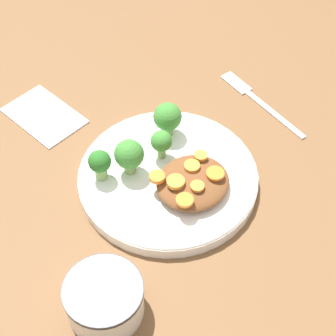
% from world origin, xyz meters
% --- Properties ---
extents(ground_plane, '(4.00, 4.00, 0.00)m').
position_xyz_m(ground_plane, '(0.00, 0.00, 0.00)').
color(ground_plane, brown).
extents(plate, '(0.28, 0.28, 0.02)m').
position_xyz_m(plate, '(0.00, 0.00, 0.01)').
color(plate, white).
rests_on(plate, ground_plane).
extents(dip_bowl, '(0.10, 0.10, 0.05)m').
position_xyz_m(dip_bowl, '(-0.10, 0.20, 0.03)').
color(dip_bowl, white).
rests_on(dip_bowl, ground_plane).
extents(stew_mound, '(0.10, 0.11, 0.03)m').
position_xyz_m(stew_mound, '(-0.04, -0.01, 0.03)').
color(stew_mound, brown).
rests_on(stew_mound, plate).
extents(broccoli_floret_0, '(0.05, 0.05, 0.06)m').
position_xyz_m(broccoli_floret_0, '(0.04, 0.04, 0.05)').
color(broccoli_floret_0, '#7FA85B').
rests_on(broccoli_floret_0, plate).
extents(broccoli_floret_1, '(0.05, 0.05, 0.06)m').
position_xyz_m(broccoli_floret_1, '(0.06, -0.06, 0.05)').
color(broccoli_floret_1, '#759E51').
rests_on(broccoli_floret_1, plate).
extents(broccoli_floret_2, '(0.03, 0.03, 0.05)m').
position_xyz_m(broccoli_floret_2, '(0.06, 0.08, 0.05)').
color(broccoli_floret_2, '#7FA85B').
rests_on(broccoli_floret_2, plate).
extents(broccoli_floret_3, '(0.03, 0.03, 0.05)m').
position_xyz_m(broccoli_floret_3, '(0.03, -0.02, 0.05)').
color(broccoli_floret_3, '#7FA85B').
rests_on(broccoli_floret_3, plate).
extents(carrot_slice_0, '(0.03, 0.03, 0.00)m').
position_xyz_m(carrot_slice_0, '(-0.06, -0.04, 0.05)').
color(carrot_slice_0, orange).
rests_on(carrot_slice_0, stew_mound).
extents(carrot_slice_1, '(0.02, 0.02, 0.00)m').
position_xyz_m(carrot_slice_1, '(-0.06, -0.00, 0.05)').
color(carrot_slice_1, orange).
rests_on(carrot_slice_1, stew_mound).
extents(carrot_slice_2, '(0.03, 0.03, 0.01)m').
position_xyz_m(carrot_slice_2, '(-0.04, 0.02, 0.05)').
color(carrot_slice_2, orange).
rests_on(carrot_slice_2, stew_mound).
extents(carrot_slice_3, '(0.02, 0.02, 0.01)m').
position_xyz_m(carrot_slice_3, '(-0.03, -0.02, 0.05)').
color(carrot_slice_3, orange).
rests_on(carrot_slice_3, stew_mound).
extents(carrot_slice_4, '(0.02, 0.02, 0.01)m').
position_xyz_m(carrot_slice_4, '(-0.02, -0.04, 0.05)').
color(carrot_slice_4, orange).
rests_on(carrot_slice_4, stew_mound).
extents(carrot_slice_5, '(0.02, 0.02, 0.01)m').
position_xyz_m(carrot_slice_5, '(-0.01, 0.03, 0.05)').
color(carrot_slice_5, orange).
rests_on(carrot_slice_5, stew_mound).
extents(carrot_slice_6, '(0.03, 0.03, 0.01)m').
position_xyz_m(carrot_slice_6, '(-0.07, 0.03, 0.05)').
color(carrot_slice_6, orange).
rests_on(carrot_slice_6, stew_mound).
extents(fork, '(0.20, 0.04, 0.01)m').
position_xyz_m(fork, '(0.04, -0.24, 0.00)').
color(fork, silver).
rests_on(fork, ground_plane).
extents(napkin, '(0.14, 0.10, 0.01)m').
position_xyz_m(napkin, '(0.25, 0.06, 0.00)').
color(napkin, white).
rests_on(napkin, ground_plane).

